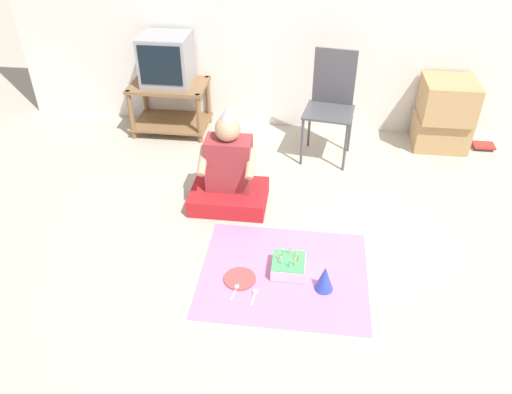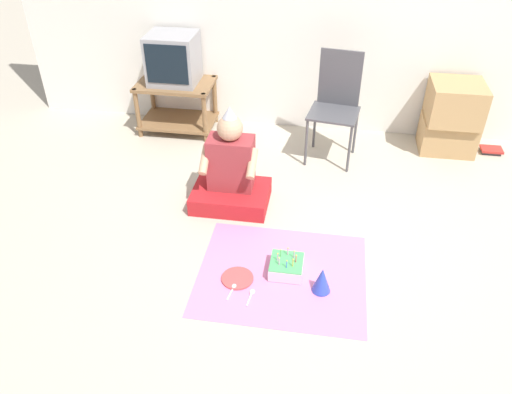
# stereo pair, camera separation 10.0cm
# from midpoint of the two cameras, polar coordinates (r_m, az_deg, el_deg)

# --- Properties ---
(ground_plane) EXTENTS (16.00, 16.00, 0.00)m
(ground_plane) POSITION_cam_midpoint_polar(r_m,az_deg,el_deg) (3.46, 10.13, -8.36)
(ground_plane) COLOR #BCB29E
(tv_stand) EXTENTS (0.73, 0.50, 0.49)m
(tv_stand) POSITION_cam_midpoint_polar(r_m,az_deg,el_deg) (5.05, -8.46, 10.74)
(tv_stand) COLOR olive
(tv_stand) RESTS_ON ground_plane
(tv) EXTENTS (0.45, 0.41, 0.46)m
(tv) POSITION_cam_midpoint_polar(r_m,az_deg,el_deg) (4.90, -8.85, 15.37)
(tv) COLOR #99999E
(tv) RESTS_ON tv_stand
(folding_chair) EXTENTS (0.47, 0.45, 0.95)m
(folding_chair) POSITION_cam_midpoint_polar(r_m,az_deg,el_deg) (4.49, 9.81, 10.89)
(folding_chair) COLOR #4C4C51
(folding_chair) RESTS_ON ground_plane
(cardboard_box_stack) EXTENTS (0.49, 0.46, 0.66)m
(cardboard_box_stack) POSITION_cam_midpoint_polar(r_m,az_deg,el_deg) (4.95, 22.02, 8.53)
(cardboard_box_stack) COLOR tan
(cardboard_box_stack) RESTS_ON ground_plane
(book_pile) EXTENTS (0.19, 0.14, 0.05)m
(book_pile) POSITION_cam_midpoint_polar(r_m,az_deg,el_deg) (5.19, 25.77, 4.82)
(book_pile) COLOR #333338
(book_pile) RESTS_ON ground_plane
(person_seated) EXTENTS (0.60, 0.44, 0.83)m
(person_seated) POSITION_cam_midpoint_polar(r_m,az_deg,el_deg) (3.89, -2.16, 2.51)
(person_seated) COLOR red
(person_seated) RESTS_ON ground_plane
(party_cloth) EXTENTS (1.11, 0.95, 0.01)m
(party_cloth) POSITION_cam_midpoint_polar(r_m,az_deg,el_deg) (3.39, 3.82, -8.78)
(party_cloth) COLOR pink
(party_cloth) RESTS_ON ground_plane
(birthday_cake) EXTENTS (0.22, 0.22, 0.16)m
(birthday_cake) POSITION_cam_midpoint_polar(r_m,az_deg,el_deg) (3.37, 4.35, -7.93)
(birthday_cake) COLOR silver
(birthday_cake) RESTS_ON party_cloth
(party_hat_blue) EXTENTS (0.12, 0.12, 0.18)m
(party_hat_blue) POSITION_cam_midpoint_polar(r_m,az_deg,el_deg) (3.25, 8.44, -9.34)
(party_hat_blue) COLOR blue
(party_hat_blue) RESTS_ON party_cloth
(paper_plate) EXTENTS (0.21, 0.21, 0.01)m
(paper_plate) POSITION_cam_midpoint_polar(r_m,az_deg,el_deg) (3.35, -1.27, -9.26)
(paper_plate) COLOR #D84C4C
(paper_plate) RESTS_ON party_cloth
(plastic_spoon_near) EXTENTS (0.04, 0.14, 0.01)m
(plastic_spoon_near) POSITION_cam_midpoint_polar(r_m,az_deg,el_deg) (3.28, -1.74, -10.36)
(plastic_spoon_near) COLOR white
(plastic_spoon_near) RESTS_ON party_cloth
(plastic_spoon_far) EXTENTS (0.04, 0.15, 0.01)m
(plastic_spoon_far) POSITION_cam_midpoint_polar(r_m,az_deg,el_deg) (3.25, 0.39, -10.98)
(plastic_spoon_far) COLOR white
(plastic_spoon_far) RESTS_ON party_cloth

